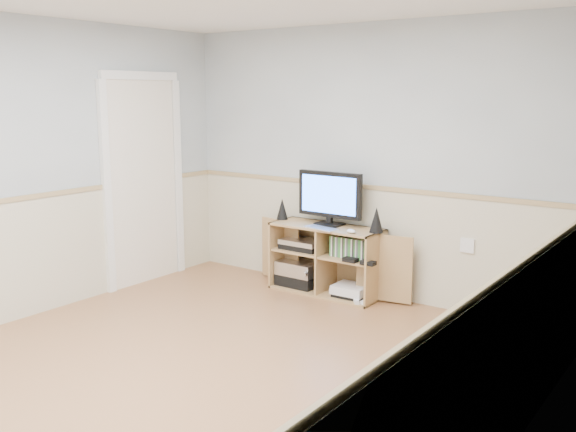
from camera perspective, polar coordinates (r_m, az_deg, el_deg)
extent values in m
cube|color=#B87B52|center=(4.53, -7.68, -13.79)|extent=(4.00, 4.50, 0.02)
cube|color=silver|center=(5.74, -22.80, 3.78)|extent=(0.02, 4.50, 2.50)
cube|color=silver|center=(3.15, 19.35, -1.14)|extent=(0.02, 4.50, 2.50)
cube|color=silver|center=(5.99, 7.07, 4.81)|extent=(4.00, 0.02, 2.50)
cube|color=beige|center=(6.10, 6.82, -2.23)|extent=(4.00, 0.01, 1.00)
cube|color=tan|center=(6.00, 6.90, 2.60)|extent=(4.00, 0.02, 0.04)
cube|color=white|center=(6.51, -12.73, 2.88)|extent=(0.03, 0.82, 2.00)
cube|color=tan|center=(6.18, 3.39, -6.71)|extent=(1.08, 0.40, 0.02)
cube|color=tan|center=(6.02, 3.46, -0.98)|extent=(1.08, 0.40, 0.02)
cube|color=tan|center=(6.38, -0.60, -3.18)|extent=(0.02, 0.40, 0.65)
cube|color=tan|center=(5.84, 7.82, -4.62)|extent=(0.02, 0.40, 0.65)
cube|color=tan|center=(6.25, 4.37, -3.52)|extent=(1.08, 0.02, 0.65)
cube|color=tan|center=(6.09, 3.42, -3.88)|extent=(0.02, 0.38, 0.61)
cube|color=tan|center=(6.22, 1.33, -3.03)|extent=(0.51, 0.36, 0.02)
cube|color=tan|center=(5.94, 5.63, -3.74)|extent=(0.51, 0.36, 0.02)
cube|color=tan|center=(6.45, -0.71, -3.02)|extent=(0.51, 0.11, 0.61)
cube|color=tan|center=(5.86, 8.53, -4.59)|extent=(0.51, 0.11, 0.61)
cube|color=black|center=(6.06, 3.71, -0.72)|extent=(0.25, 0.18, 0.02)
cube|color=black|center=(6.05, 3.72, -0.35)|extent=(0.05, 0.04, 0.06)
cube|color=black|center=(6.01, 3.74, 1.93)|extent=(0.66, 0.05, 0.43)
cube|color=blue|center=(5.98, 3.60, 1.89)|extent=(0.59, 0.01, 0.35)
cone|color=black|center=(6.31, -0.52, 0.63)|extent=(0.11, 0.11, 0.21)
cone|color=black|center=(5.76, 7.86, -0.34)|extent=(0.12, 0.12, 0.23)
cube|color=silver|center=(5.88, 2.97, -1.09)|extent=(0.35, 0.19, 0.01)
ellipsoid|color=white|center=(5.72, 5.64, -1.35)|extent=(0.11, 0.10, 0.04)
cube|color=black|center=(6.32, 1.02, -5.66)|extent=(0.40, 0.30, 0.11)
cube|color=silver|center=(6.29, 1.02, -4.62)|extent=(0.40, 0.30, 0.13)
cube|color=black|center=(6.21, 1.33, -2.72)|extent=(0.40, 0.28, 0.05)
cube|color=silver|center=(6.20, 1.33, -2.29)|extent=(0.40, 0.28, 0.05)
cube|color=black|center=(6.12, 2.91, -5.80)|extent=(0.04, 0.14, 0.20)
cube|color=white|center=(6.11, 4.90, -6.62)|extent=(0.21, 0.17, 0.05)
cube|color=black|center=(6.01, 5.63, -6.99)|extent=(0.31, 0.25, 0.03)
cube|color=white|center=(6.00, 5.64, -6.49)|extent=(0.32, 0.27, 0.08)
cube|color=white|center=(5.85, 6.94, -7.52)|extent=(0.04, 0.14, 0.03)
cube|color=white|center=(6.00, 7.52, -7.09)|extent=(0.09, 0.15, 0.03)
cube|color=#3F8C3F|center=(5.89, 5.72, -2.82)|extent=(0.40, 0.13, 0.19)
cube|color=white|center=(5.66, 15.67, -2.54)|extent=(0.12, 0.03, 0.12)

